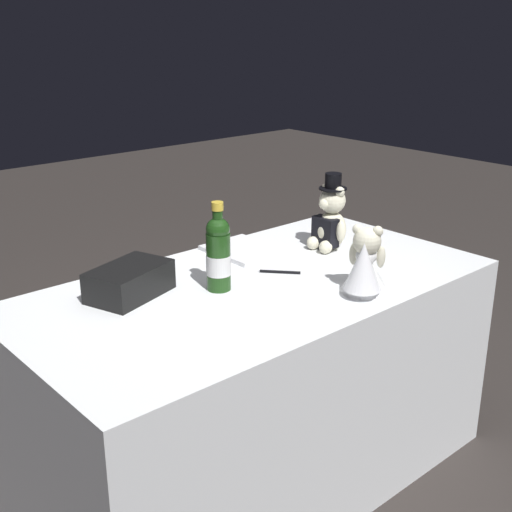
{
  "coord_description": "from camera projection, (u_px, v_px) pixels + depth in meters",
  "views": [
    {
      "loc": [
        -1.42,
        -1.6,
        1.64
      ],
      "look_at": [
        0.0,
        0.0,
        0.88
      ],
      "focal_mm": 47.0,
      "sensor_mm": 36.0,
      "label": 1
    }
  ],
  "objects": [
    {
      "name": "teddy_bear_bride",
      "position": [
        365.0,
        265.0,
        2.19
      ],
      "size": [
        0.21,
        0.19,
        0.23
      ],
      "color": "white",
      "rests_on": "reception_table"
    },
    {
      "name": "reception_table",
      "position": [
        256.0,
        383.0,
        2.44
      ],
      "size": [
        1.67,
        0.87,
        0.78
      ],
      "primitive_type": "cube",
      "color": "white",
      "rests_on": "ground_plane"
    },
    {
      "name": "guestbook",
      "position": [
        243.0,
        250.0,
        2.61
      ],
      "size": [
        0.23,
        0.28,
        0.02
      ],
      "primitive_type": "cube",
      "rotation": [
        0.0,
        0.0,
        0.01
      ],
      "color": "white",
      "rests_on": "reception_table"
    },
    {
      "name": "signing_pen",
      "position": [
        278.0,
        272.0,
        2.4
      ],
      "size": [
        0.11,
        0.12,
        0.01
      ],
      "color": "black",
      "rests_on": "reception_table"
    },
    {
      "name": "champagne_bottle",
      "position": [
        218.0,
        253.0,
        2.21
      ],
      "size": [
        0.08,
        0.08,
        0.3
      ],
      "color": "#1B4015",
      "rests_on": "reception_table"
    },
    {
      "name": "ground_plane",
      "position": [
        256.0,
        472.0,
        2.57
      ],
      "size": [
        12.0,
        12.0,
        0.0
      ],
      "primitive_type": "plane",
      "color": "#2D2826"
    },
    {
      "name": "teddy_bear_groom",
      "position": [
        330.0,
        220.0,
        2.62
      ],
      "size": [
        0.15,
        0.17,
        0.3
      ],
      "color": "beige",
      "rests_on": "reception_table"
    },
    {
      "name": "gift_case_black",
      "position": [
        130.0,
        281.0,
        2.19
      ],
      "size": [
        0.31,
        0.25,
        0.1
      ],
      "color": "black",
      "rests_on": "reception_table"
    }
  ]
}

